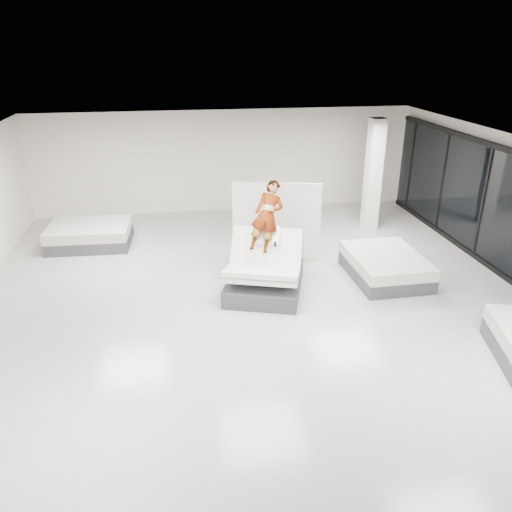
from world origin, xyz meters
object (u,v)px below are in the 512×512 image
(column, at_px, (373,175))
(flat_bed_right_far, at_px, (385,266))
(divider_panel, at_px, (276,222))
(remote, at_px, (275,244))
(hero_bed, at_px, (265,274))
(flat_bed_left_far, at_px, (90,235))
(person, at_px, (267,230))

(column, bearing_deg, flat_bed_right_far, -104.78)
(divider_panel, bearing_deg, column, 44.38)
(remote, height_order, divider_panel, divider_panel)
(hero_bed, relative_size, flat_bed_left_far, 1.12)
(person, distance_m, remote, 0.45)
(hero_bed, xyz_separation_m, flat_bed_right_far, (2.91, 0.21, -0.13))
(remote, relative_size, divider_panel, 0.06)
(hero_bed, distance_m, divider_panel, 1.91)
(person, relative_size, flat_bed_left_far, 0.73)
(person, distance_m, column, 4.84)
(divider_panel, bearing_deg, flat_bed_right_far, -17.70)
(remote, distance_m, column, 5.05)
(flat_bed_right_far, xyz_separation_m, flat_bed_left_far, (-7.11, 3.24, 0.00))
(flat_bed_right_far, bearing_deg, hero_bed, -175.81)
(divider_panel, bearing_deg, person, -94.11)
(hero_bed, distance_m, flat_bed_right_far, 2.92)
(hero_bed, bearing_deg, column, 42.66)
(person, bearing_deg, flat_bed_left_far, 162.05)
(hero_bed, height_order, column, column)
(hero_bed, bearing_deg, person, 71.92)
(person, xyz_separation_m, divider_panel, (0.49, 1.39, -0.32))
(remote, distance_m, flat_bed_left_far, 5.71)
(person, xyz_separation_m, remote, (0.10, -0.40, -0.18))
(remote, xyz_separation_m, column, (3.56, 3.55, 0.47))
(person, bearing_deg, hero_bed, -90.00)
(hero_bed, relative_size, remote, 17.58)
(remote, bearing_deg, divider_panel, 95.70)
(divider_panel, relative_size, flat_bed_left_far, 1.00)
(flat_bed_right_far, height_order, column, column)
(person, xyz_separation_m, flat_bed_left_far, (-4.30, 3.13, -1.02))
(hero_bed, height_order, person, person)
(person, height_order, flat_bed_right_far, person)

